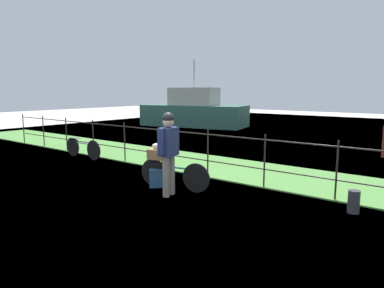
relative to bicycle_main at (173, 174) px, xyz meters
The scene contains 12 objects.
ground_plane 0.85m from the bicycle_main, 90.27° to the right, with size 60.00×60.00×0.00m, color beige.
grass_strip 2.43m from the bicycle_main, 90.09° to the left, with size 27.00×2.40×0.03m, color #569342.
harbor_water 8.72m from the bicycle_main, 90.02° to the left, with size 30.00×30.00×0.00m, color #60849E.
iron_fence 1.33m from the bicycle_main, 90.17° to the left, with size 18.04×0.04×1.17m.
bicycle_main is the anchor object (origin of this frame).
wooden_crate 0.56m from the bicycle_main, behind, with size 0.39×0.29×0.22m, color olive.
terrier_dog 0.69m from the bicycle_main, behind, with size 0.32×0.18×0.18m.
cyclist_person 0.83m from the bicycle_main, 59.78° to the right, with size 0.32×0.53×1.68m.
backpack_on_paving 0.43m from the bicycle_main, 161.24° to the right, with size 0.28×0.18×0.40m, color #28517A.
mooring_bollard 3.53m from the bicycle_main, 12.82° to the left, with size 0.20×0.20×0.40m, color #38383D.
bicycle_parked 4.61m from the bicycle_main, 168.94° to the left, with size 1.68×0.16×0.61m.
moored_boat_near 13.29m from the bicycle_main, 125.66° to the left, with size 6.42×3.54×3.84m.
Camera 1 is at (4.81, -4.73, 2.11)m, focal length 32.73 mm.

